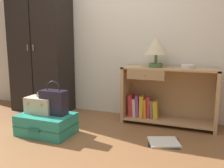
% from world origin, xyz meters
% --- Properties ---
extents(ground_plane, '(9.00, 9.00, 0.00)m').
position_xyz_m(ground_plane, '(0.00, 0.00, 0.00)').
color(ground_plane, brown).
extents(back_wall, '(6.40, 0.10, 2.60)m').
position_xyz_m(back_wall, '(0.00, 1.50, 1.30)').
color(back_wall, silver).
rests_on(back_wall, ground_plane).
extents(wardrobe, '(0.88, 0.47, 1.94)m').
position_xyz_m(wardrobe, '(-1.09, 1.20, 0.97)').
color(wardrobe, black).
rests_on(wardrobe, ground_plane).
extents(bookshelf, '(1.18, 0.39, 0.74)m').
position_xyz_m(bookshelf, '(0.77, 1.25, 0.36)').
color(bookshelf, tan).
rests_on(bookshelf, ground_plane).
extents(table_lamp, '(0.31, 0.31, 0.40)m').
position_xyz_m(table_lamp, '(0.65, 1.23, 1.00)').
color(table_lamp, '#4C7542').
rests_on(table_lamp, bookshelf).
extents(bowl, '(0.16, 0.16, 0.04)m').
position_xyz_m(bowl, '(1.04, 1.22, 0.76)').
color(bowl, silver).
rests_on(bowl, bookshelf).
extents(suitcase_large, '(0.62, 0.44, 0.24)m').
position_xyz_m(suitcase_large, '(-0.43, 0.37, 0.12)').
color(suitcase_large, teal).
rests_on(suitcase_large, ground_plane).
extents(train_case, '(0.34, 0.22, 0.26)m').
position_xyz_m(train_case, '(-0.52, 0.41, 0.33)').
color(train_case, beige).
rests_on(train_case, suitcase_large).
extents(handbag, '(0.30, 0.15, 0.39)m').
position_xyz_m(handbag, '(-0.34, 0.41, 0.38)').
color(handbag, '#231E2D').
rests_on(handbag, suitcase_large).
extents(bottle, '(0.07, 0.07, 0.18)m').
position_xyz_m(bottle, '(-0.82, 0.35, 0.08)').
color(bottle, white).
rests_on(bottle, ground_plane).
extents(open_book_on_floor, '(0.39, 0.37, 0.02)m').
position_xyz_m(open_book_on_floor, '(0.89, 0.61, 0.01)').
color(open_book_on_floor, white).
rests_on(open_book_on_floor, ground_plane).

